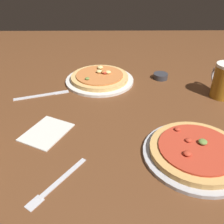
# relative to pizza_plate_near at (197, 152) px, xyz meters

# --- Properties ---
(ground_plane) EXTENTS (2.40, 2.40, 0.03)m
(ground_plane) POSITION_rel_pizza_plate_near_xyz_m (-0.25, 0.22, -0.03)
(ground_plane) COLOR brown
(pizza_plate_near) EXTENTS (0.32, 0.32, 0.05)m
(pizza_plate_near) POSITION_rel_pizza_plate_near_xyz_m (0.00, 0.00, 0.00)
(pizza_plate_near) COLOR #B2B2B7
(pizza_plate_near) RESTS_ON ground_plane
(pizza_plate_far) EXTENTS (0.32, 0.32, 0.05)m
(pizza_plate_far) POSITION_rel_pizza_plate_near_xyz_m (-0.30, 0.52, -0.00)
(pizza_plate_far) COLOR silver
(pizza_plate_far) RESTS_ON ground_plane
(beer_mug_dark) EXTENTS (0.09, 0.14, 0.15)m
(beer_mug_dark) POSITION_rel_pizza_plate_near_xyz_m (0.21, 0.37, 0.06)
(beer_mug_dark) COLOR #9E6619
(beer_mug_dark) RESTS_ON ground_plane
(ramekin_sauce) EXTENTS (0.07, 0.07, 0.03)m
(ramekin_sauce) POSITION_rel_pizza_plate_near_xyz_m (-0.01, 0.55, -0.00)
(ramekin_sauce) COLOR #333338
(ramekin_sauce) RESTS_ON ground_plane
(napkin_folded) EXTENTS (0.18, 0.20, 0.01)m
(napkin_folded) POSITION_rel_pizza_plate_near_xyz_m (-0.47, 0.12, -0.01)
(napkin_folded) COLOR silver
(napkin_folded) RESTS_ON ground_plane
(fork_left) EXTENTS (0.14, 0.18, 0.01)m
(fork_left) POSITION_rel_pizza_plate_near_xyz_m (-0.40, -0.10, -0.01)
(fork_left) COLOR silver
(fork_left) RESTS_ON ground_plane
(knife_right) EXTENTS (0.22, 0.09, 0.01)m
(knife_right) POSITION_rel_pizza_plate_near_xyz_m (-0.54, 0.38, -0.01)
(knife_right) COLOR silver
(knife_right) RESTS_ON ground_plane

